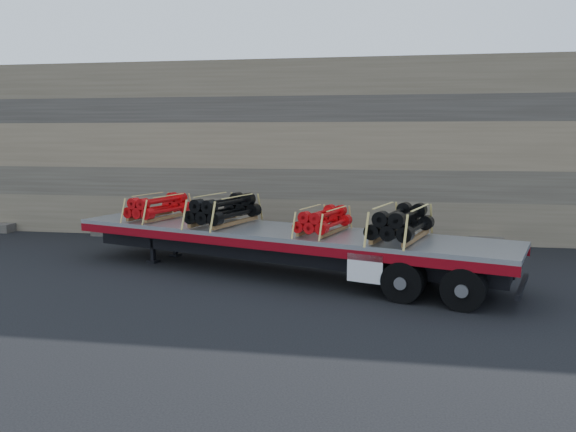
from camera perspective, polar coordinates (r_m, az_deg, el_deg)
name	(u,v)px	position (r m, az deg, el deg)	size (l,w,h in m)	color
ground	(277,269)	(17.37, -1.15, -5.45)	(120.00, 120.00, 0.00)	black
rock_wall	(306,150)	(23.31, 1.84, 6.72)	(44.00, 3.00, 7.00)	#7A6B54
trailer	(280,252)	(16.68, -0.85, -3.64)	(13.50, 2.60, 1.35)	#AAADB2
bundle_front	(159,207)	(19.06, -13.01, 0.86)	(1.08, 2.17, 0.77)	red
bundle_midfront	(224,211)	(17.49, -6.50, 0.55)	(1.23, 2.47, 0.87)	black
bundle_midrear	(323,221)	(15.90, 3.61, -0.50)	(0.98, 1.97, 0.70)	red
bundle_rear	(401,224)	(15.13, 11.40, -0.78)	(1.21, 2.42, 0.86)	black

